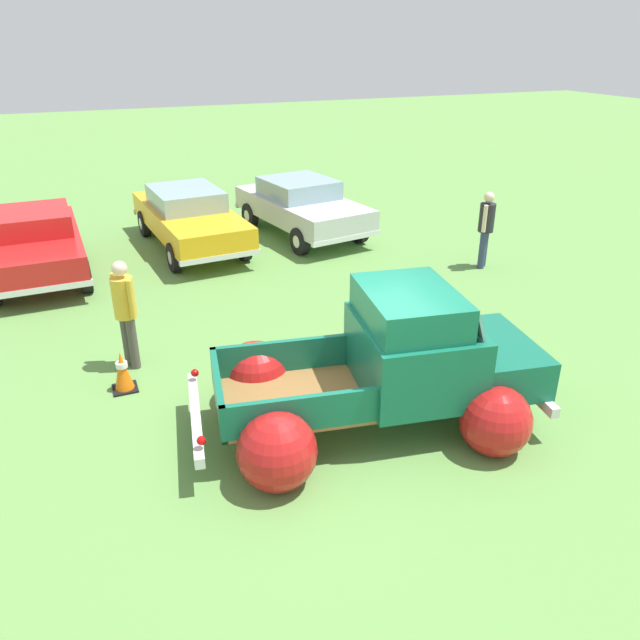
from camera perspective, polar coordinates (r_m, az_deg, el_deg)
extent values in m
plane|color=#609347|center=(8.60, 4.09, -9.51)|extent=(80.00, 80.00, 0.00)
cylinder|color=black|center=(9.56, 11.00, -3.46)|extent=(0.79, 0.34, 0.76)
cylinder|color=silver|center=(9.56, 11.00, -3.46)|extent=(0.38, 0.29, 0.34)
cylinder|color=black|center=(8.24, 15.79, -9.06)|extent=(0.79, 0.34, 0.76)
cylinder|color=silver|center=(8.24, 15.79, -9.06)|extent=(0.38, 0.29, 0.34)
cylinder|color=black|center=(8.88, -5.89, -5.47)|extent=(0.79, 0.34, 0.76)
cylinder|color=silver|center=(8.88, -5.89, -5.47)|extent=(0.38, 0.29, 0.34)
cylinder|color=black|center=(7.44, -4.05, -12.16)|extent=(0.79, 0.34, 0.76)
cylinder|color=silver|center=(7.44, -4.05, -12.16)|extent=(0.38, 0.29, 0.34)
sphere|color=red|center=(8.89, -5.95, -4.97)|extent=(1.10, 1.10, 0.96)
sphere|color=red|center=(7.37, -4.00, -12.02)|extent=(1.10, 1.10, 0.96)
cube|color=olive|center=(8.11, -2.28, -7.25)|extent=(2.27, 1.85, 0.04)
cube|color=#14664C|center=(8.61, -3.24, -3.41)|extent=(2.04, 0.41, 0.50)
cube|color=#14664C|center=(7.39, -1.22, -8.71)|extent=(2.04, 0.41, 0.50)
cube|color=#14664C|center=(8.20, 4.49, -5.04)|extent=(0.33, 1.53, 0.50)
cube|color=#14664C|center=(7.90, -9.39, -6.62)|extent=(0.33, 1.53, 0.50)
cube|color=#14664C|center=(8.28, 8.61, -3.17)|extent=(1.71, 1.91, 0.95)
cube|color=#14664C|center=(7.94, 8.26, 1.20)|extent=(1.39, 1.71, 0.45)
cube|color=#8CADB7|center=(8.19, 12.48, 1.47)|extent=(0.38, 1.46, 0.38)
cube|color=#14664C|center=(8.79, 14.94, -3.51)|extent=(1.50, 1.80, 0.55)
sphere|color=red|center=(9.56, 10.95, -3.17)|extent=(1.06, 1.06, 0.92)
sphere|color=red|center=(8.20, 15.92, -8.94)|extent=(1.06, 1.06, 0.92)
cube|color=silver|center=(8.06, -11.42, -8.71)|extent=(0.44, 1.97, 0.14)
cube|color=silver|center=(9.19, 17.71, -4.92)|extent=(0.44, 1.97, 0.14)
sphere|color=red|center=(8.64, -11.50, -4.82)|extent=(0.13, 0.13, 0.11)
sphere|color=red|center=(7.31, -10.92, -10.89)|extent=(0.13, 0.13, 0.11)
cylinder|color=black|center=(13.52, -20.83, 3.79)|extent=(0.22, 0.67, 0.66)
cylinder|color=silver|center=(13.52, -20.83, 3.79)|extent=(0.22, 0.30, 0.30)
cylinder|color=black|center=(16.05, -21.67, 6.89)|extent=(0.22, 0.67, 0.66)
cylinder|color=silver|center=(16.05, -21.67, 6.89)|extent=(0.22, 0.30, 0.30)
cube|color=red|center=(14.67, -24.81, 6.27)|extent=(1.94, 4.21, 0.55)
cube|color=red|center=(14.69, -25.18, 8.29)|extent=(1.63, 1.79, 0.45)
cube|color=silver|center=(16.69, -24.83, 7.44)|extent=(1.89, 0.16, 0.12)
cube|color=silver|center=(12.81, -24.39, 2.59)|extent=(1.89, 0.16, 0.12)
cylinder|color=black|center=(14.56, -7.07, 6.75)|extent=(0.25, 0.67, 0.66)
cylinder|color=silver|center=(14.56, -7.07, 6.75)|extent=(0.23, 0.31, 0.30)
cylinder|color=black|center=(14.12, -13.33, 5.67)|extent=(0.25, 0.67, 0.66)
cylinder|color=silver|center=(14.12, -13.33, 5.67)|extent=(0.23, 0.31, 0.30)
cylinder|color=black|center=(17.27, -10.58, 9.46)|extent=(0.25, 0.67, 0.66)
cylinder|color=silver|center=(17.27, -10.58, 9.46)|extent=(0.23, 0.31, 0.30)
cylinder|color=black|center=(16.91, -15.93, 8.58)|extent=(0.25, 0.67, 0.66)
cylinder|color=silver|center=(16.91, -15.93, 8.58)|extent=(0.23, 0.31, 0.30)
cube|color=#F2A819|center=(15.58, -11.94, 9.07)|extent=(2.12, 4.77, 0.55)
cube|color=#8CADB7|center=(15.63, -12.30, 10.99)|extent=(1.67, 2.07, 0.45)
cube|color=silver|center=(17.79, -13.94, 10.01)|extent=(1.82, 0.24, 0.12)
cube|color=silver|center=(13.56, -9.16, 5.75)|extent=(1.82, 0.24, 0.12)
cylinder|color=black|center=(15.75, 3.61, 8.31)|extent=(0.31, 0.68, 0.66)
cylinder|color=silver|center=(15.75, 3.61, 8.31)|extent=(0.26, 0.33, 0.30)
cylinder|color=black|center=(14.85, -1.88, 7.30)|extent=(0.31, 0.68, 0.66)
cylinder|color=silver|center=(14.85, -1.88, 7.30)|extent=(0.26, 0.33, 0.30)
cylinder|color=black|center=(17.92, -1.45, 10.45)|extent=(0.31, 0.68, 0.66)
cylinder|color=silver|center=(17.92, -1.45, 10.45)|extent=(0.26, 0.33, 0.30)
cylinder|color=black|center=(17.14, -6.48, 9.61)|extent=(0.31, 0.68, 0.66)
cylinder|color=silver|center=(17.14, -6.48, 9.61)|extent=(0.26, 0.33, 0.30)
cube|color=silver|center=(16.28, -1.66, 10.29)|extent=(2.52, 4.46, 0.55)
cube|color=#8CADB7|center=(16.30, -1.99, 12.12)|extent=(1.88, 2.01, 0.45)
cube|color=silver|center=(18.10, -5.02, 10.90)|extent=(1.90, 0.41, 0.12)
cube|color=silver|center=(14.68, 2.48, 7.56)|extent=(1.90, 0.41, 0.12)
cylinder|color=#4C4742|center=(10.14, -16.90, -2.07)|extent=(0.20, 0.20, 0.87)
cylinder|color=#4C4742|center=(10.27, -17.41, -1.77)|extent=(0.20, 0.20, 0.87)
cylinder|color=gold|center=(9.90, -17.71, 1.99)|extent=(0.45, 0.45, 0.65)
cylinder|color=gold|center=(9.70, -17.06, 1.83)|extent=(0.12, 0.12, 0.62)
cylinder|color=gold|center=(10.06, -18.38, 2.48)|extent=(0.12, 0.12, 0.62)
sphere|color=beige|center=(9.73, -18.07, 4.54)|extent=(0.31, 0.31, 0.23)
cylinder|color=navy|center=(14.38, 14.77, 6.24)|extent=(0.21, 0.21, 0.84)
cylinder|color=navy|center=(14.54, 14.92, 6.43)|extent=(0.21, 0.21, 0.84)
cylinder|color=#26262B|center=(14.25, 15.17, 9.12)|extent=(0.48, 0.48, 0.63)
cylinder|color=beige|center=(14.04, 14.98, 9.03)|extent=(0.13, 0.13, 0.60)
cylinder|color=beige|center=(14.45, 15.38, 9.44)|extent=(0.13, 0.13, 0.60)
sphere|color=beige|center=(14.14, 15.38, 10.90)|extent=(0.32, 0.32, 0.23)
cube|color=black|center=(9.77, -17.56, -6.04)|extent=(0.36, 0.36, 0.03)
cone|color=orange|center=(9.62, -17.80, -4.43)|extent=(0.28, 0.28, 0.60)
cylinder|color=white|center=(9.57, -17.87, -3.97)|extent=(0.17, 0.17, 0.08)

